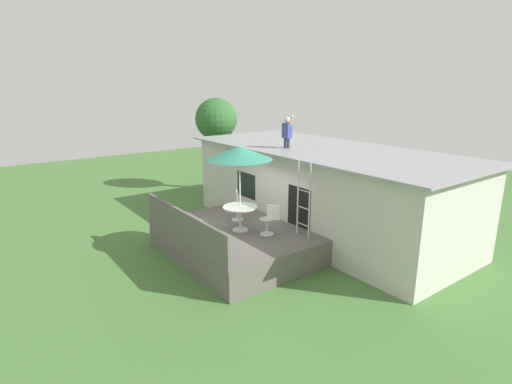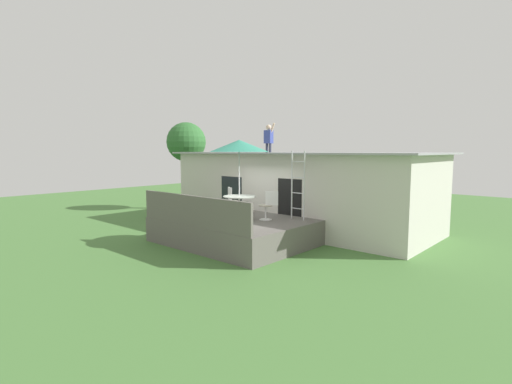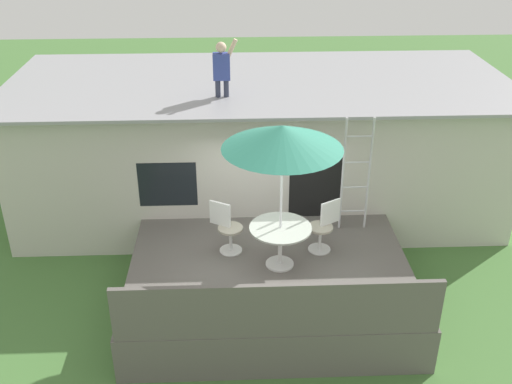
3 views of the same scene
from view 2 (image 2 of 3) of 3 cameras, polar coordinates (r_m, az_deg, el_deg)
ground_plane at (r=12.76m, az=-2.92°, el=-7.44°), size 40.00×40.00×0.00m
house at (r=15.25m, az=6.57°, el=0.38°), size 10.50×4.50×2.93m
deck at (r=12.67m, az=-2.93°, el=-5.68°), size 4.78×3.73×0.80m
deck_railing at (r=11.32m, az=-9.41°, el=-2.81°), size 4.68×0.08×0.90m
patio_table at (r=12.37m, az=-2.48°, el=-1.34°), size 1.04×1.04×0.74m
patio_umbrella at (r=12.26m, az=-2.52°, el=6.85°), size 1.90×1.90×2.54m
step_ladder at (r=12.29m, az=6.24°, el=1.00°), size 0.52×0.04×2.20m
person_figure at (r=14.83m, az=1.91°, el=8.26°), size 0.47×0.20×1.11m
patio_chair_left at (r=13.36m, az=-3.74°, el=-1.34°), size 0.58×0.44×0.92m
patio_chair_right at (r=12.20m, az=1.77°, el=-2.05°), size 0.58×0.44×0.92m
backyard_tree at (r=20.08m, az=-10.32°, el=7.13°), size 2.00×2.00×4.44m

